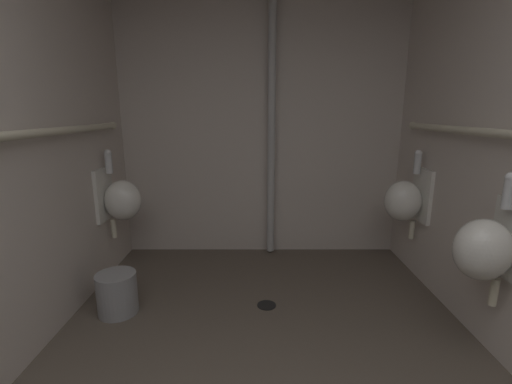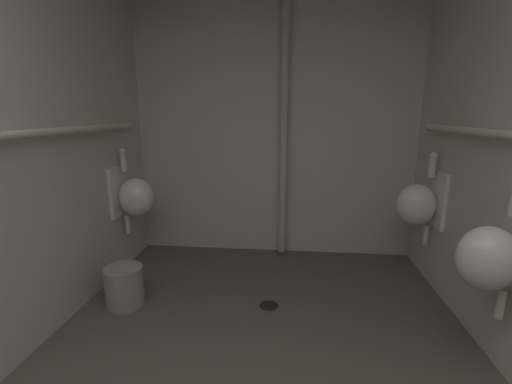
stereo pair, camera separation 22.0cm
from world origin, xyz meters
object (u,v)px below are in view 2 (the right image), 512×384
standpipe_back_wall (284,126)px  floor_drain (269,305)px  urinal_right_far (419,204)px  waste_bin (124,286)px  urinal_right_mid (492,257)px  urinal_left_mid (134,196)px

standpipe_back_wall → floor_drain: size_ratio=17.81×
urinal_right_far → waste_bin: urinal_right_far is taller
urinal_right_far → waste_bin: size_ratio=2.56×
standpipe_back_wall → waste_bin: 1.92m
urinal_right_far → urinal_right_mid: bearing=-90.0°
urinal_right_mid → floor_drain: 1.46m
urinal_right_far → standpipe_back_wall: standpipe_back_wall is taller
standpipe_back_wall → waste_bin: standpipe_back_wall is taller
urinal_right_far → floor_drain: bearing=-157.2°
standpipe_back_wall → waste_bin: (-1.12, -1.08, -1.12)m
urinal_right_mid → waste_bin: size_ratio=2.56×
urinal_left_mid → urinal_right_mid: same height
urinal_right_mid → standpipe_back_wall: 1.99m
urinal_right_mid → floor_drain: size_ratio=5.39×
urinal_right_far → floor_drain: urinal_right_far is taller
waste_bin → urinal_right_far: bearing=14.5°
standpipe_back_wall → floor_drain: (-0.07, -0.99, -1.27)m
urinal_left_mid → urinal_right_mid: (2.38, -1.07, 0.00)m
urinal_right_far → waste_bin: (-2.22, -0.58, -0.53)m
floor_drain → waste_bin: waste_bin is taller
urinal_right_far → standpipe_back_wall: (-1.10, 0.50, 0.59)m
urinal_right_far → floor_drain: (-1.17, -0.49, -0.68)m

